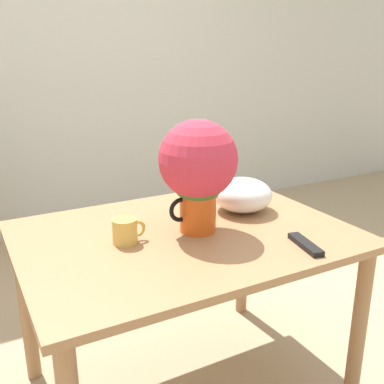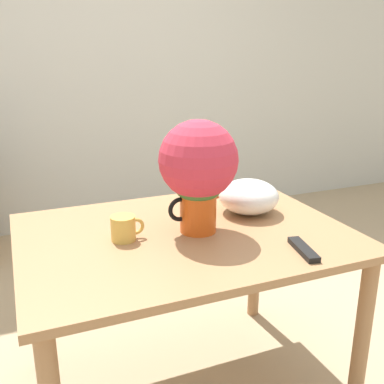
% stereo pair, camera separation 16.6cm
% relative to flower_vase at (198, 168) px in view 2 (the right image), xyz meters
% --- Properties ---
extents(ground_plane, '(12.00, 12.00, 0.00)m').
position_rel_flower_vase_xyz_m(ground_plane, '(0.06, 0.07, -0.98)').
color(ground_plane, tan).
extents(wall_back, '(8.00, 0.05, 2.60)m').
position_rel_flower_vase_xyz_m(wall_back, '(0.06, 2.13, 0.32)').
color(wall_back, silver).
rests_on(wall_back, ground_plane).
extents(table, '(1.23, 0.91, 0.73)m').
position_rel_flower_vase_xyz_m(table, '(-0.05, 0.01, -0.35)').
color(table, '#A3754C').
rests_on(table, ground_plane).
extents(flower_vase, '(0.29, 0.29, 0.43)m').
position_rel_flower_vase_xyz_m(flower_vase, '(0.00, 0.00, 0.00)').
color(flower_vase, '#E05619').
rests_on(flower_vase, table).
extents(coffee_mug, '(0.12, 0.09, 0.09)m').
position_rel_flower_vase_xyz_m(coffee_mug, '(-0.28, 0.02, -0.20)').
color(coffee_mug, gold).
rests_on(coffee_mug, table).
extents(white_bowl, '(0.25, 0.25, 0.14)m').
position_rel_flower_vase_xyz_m(white_bowl, '(0.28, 0.11, -0.18)').
color(white_bowl, white).
rests_on(white_bowl, table).
extents(remote_control, '(0.08, 0.19, 0.02)m').
position_rel_flower_vase_xyz_m(remote_control, '(0.26, -0.31, -0.24)').
color(remote_control, black).
rests_on(remote_control, table).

